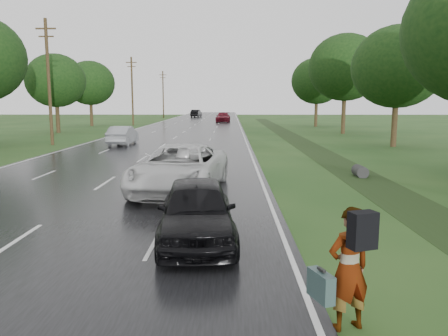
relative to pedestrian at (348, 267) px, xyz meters
name	(u,v)px	position (x,y,z in m)	size (l,w,h in m)	color
ground	(15,244)	(-7.18, 4.02, -1.01)	(220.00, 220.00, 0.00)	#204418
road	(188,129)	(-7.18, 49.02, -0.99)	(14.00, 180.00, 0.04)	black
edge_stripe_east	(241,129)	(-0.43, 49.02, -0.96)	(0.12, 180.00, 0.01)	silver
edge_stripe_west	(135,129)	(-13.93, 49.02, -0.96)	(0.12, 180.00, 0.01)	silver
center_line	(188,129)	(-7.18, 49.02, -0.96)	(0.12, 180.00, 0.01)	silver
drainage_ditch	(322,154)	(4.32, 22.73, -0.97)	(2.20, 120.00, 0.56)	#1F3213
utility_pole_mid	(49,80)	(-16.38, 29.02, 4.19)	(1.60, 0.26, 10.00)	#332715
utility_pole_far	(132,90)	(-16.38, 59.02, 4.19)	(1.60, 0.26, 10.00)	#332715
utility_pole_distant	(163,94)	(-16.38, 89.02, 4.19)	(1.60, 0.26, 10.00)	#332715
tree_east_c	(398,67)	(11.02, 28.02, 5.13)	(7.00, 7.00, 9.29)	#332715
tree_east_d	(345,68)	(10.62, 42.02, 6.14)	(8.00, 8.00, 10.76)	#332715
tree_east_f	(317,81)	(10.32, 56.02, 5.36)	(7.20, 7.20, 9.62)	#332715
tree_west_d	(56,81)	(-21.38, 43.02, 4.82)	(6.60, 6.60, 8.80)	#332715
tree_west_f	(90,83)	(-21.98, 57.02, 5.13)	(7.00, 7.00, 9.29)	#332715
pedestrian	(348,267)	(0.00, 0.00, 0.00)	(1.02, 0.79, 1.95)	#A5998C
white_pickup	(180,168)	(-3.76, 10.36, -0.07)	(2.99, 6.47, 1.80)	silver
dark_sedan	(197,210)	(-2.63, 4.20, -0.18)	(1.85, 4.59, 1.57)	black
silver_sedan	(123,135)	(-10.52, 28.77, -0.21)	(1.61, 4.60, 1.52)	gray
far_car_red	(223,117)	(-3.07, 69.08, -0.14)	(2.33, 5.72, 1.66)	maroon
far_car_dark	(196,113)	(-9.59, 93.25, -0.14)	(1.76, 5.04, 1.66)	black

